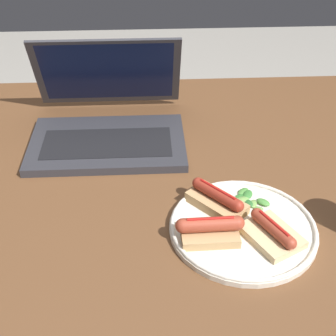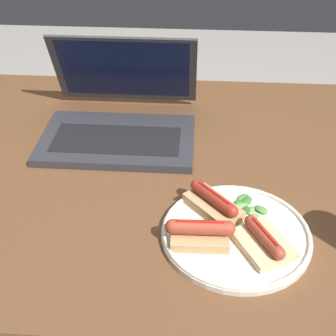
# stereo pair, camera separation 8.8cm
# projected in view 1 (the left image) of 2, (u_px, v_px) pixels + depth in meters

# --- Properties ---
(desk) EXTENTS (1.19, 0.85, 0.74)m
(desk) POSITION_uv_depth(u_px,v_px,m) (152.00, 193.00, 1.04)
(desk) COLOR brown
(desk) RESTS_ON ground_plane
(laptop) EXTENTS (0.35, 0.31, 0.21)m
(laptop) POSITION_uv_depth(u_px,v_px,m) (108.00, 122.00, 1.07)
(laptop) COLOR #2D2D33
(laptop) RESTS_ON desk
(plate) EXTENTS (0.26, 0.26, 0.02)m
(plate) POSITION_uv_depth(u_px,v_px,m) (243.00, 227.00, 0.83)
(plate) COLOR silver
(plate) RESTS_ON desk
(sausage_toast_left) EXTENTS (0.11, 0.12, 0.04)m
(sausage_toast_left) POSITION_uv_depth(u_px,v_px,m) (272.00, 233.00, 0.79)
(sausage_toast_left) COLOR #D6B784
(sausage_toast_left) RESTS_ON plate
(sausage_toast_middle) EXTENTS (0.12, 0.07, 0.04)m
(sausage_toast_middle) POSITION_uv_depth(u_px,v_px,m) (210.00, 229.00, 0.79)
(sausage_toast_middle) COLOR tan
(sausage_toast_middle) RESTS_ON plate
(sausage_toast_right) EXTENTS (0.12, 0.12, 0.04)m
(sausage_toast_right) POSITION_uv_depth(u_px,v_px,m) (217.00, 200.00, 0.86)
(sausage_toast_right) COLOR tan
(sausage_toast_right) RESTS_ON plate
(salad_pile) EXTENTS (0.07, 0.07, 0.01)m
(salad_pile) POSITION_uv_depth(u_px,v_px,m) (249.00, 199.00, 0.88)
(salad_pile) COLOR #387A33
(salad_pile) RESTS_ON plate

